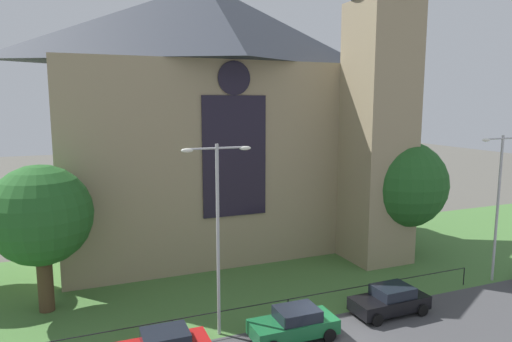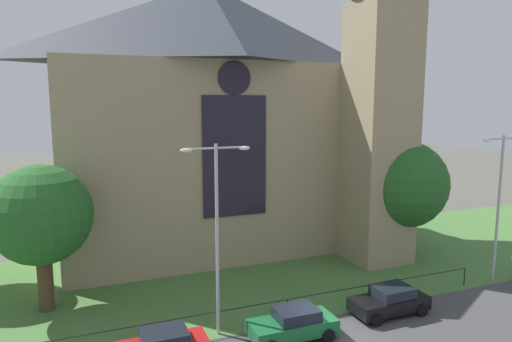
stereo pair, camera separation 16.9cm
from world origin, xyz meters
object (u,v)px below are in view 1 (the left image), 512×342
(tree_right_far, at_px, (382,180))
(tree_left_near, at_px, (41,216))
(tree_right_near, at_px, (403,185))
(streetlamp_near, at_px, (218,218))
(church_building, at_px, (220,115))
(parked_car_black, at_px, (390,300))
(parked_car_green, at_px, (294,324))
(streetlamp_far, at_px, (499,191))

(tree_right_far, relative_size, tree_left_near, 0.87)
(tree_right_near, height_order, tree_right_far, tree_right_near)
(streetlamp_near, bearing_deg, tree_right_near, 19.93)
(church_building, distance_m, tree_right_near, 14.46)
(parked_car_black, bearing_deg, tree_right_near, -133.09)
(tree_right_near, bearing_deg, church_building, 143.88)
(streetlamp_near, height_order, parked_car_green, streetlamp_near)
(tree_left_near, distance_m, parked_car_green, 14.32)
(tree_right_far, xyz_separation_m, streetlamp_far, (0.11, -11.37, 1.06))
(tree_left_near, bearing_deg, streetlamp_near, -37.36)
(church_building, relative_size, streetlamp_far, 2.81)
(streetlamp_near, bearing_deg, church_building, 71.49)
(streetlamp_near, height_order, streetlamp_far, streetlamp_near)
(tree_left_near, xyz_separation_m, streetlamp_near, (7.90, -6.03, 0.55))
(streetlamp_near, relative_size, parked_car_green, 2.22)
(church_building, relative_size, streetlamp_near, 2.78)
(church_building, height_order, streetlamp_far, church_building)
(church_building, height_order, streetlamp_near, church_building)
(tree_left_near, height_order, streetlamp_near, streetlamp_near)
(tree_left_near, relative_size, streetlamp_near, 0.86)
(church_building, bearing_deg, parked_car_black, -73.01)
(church_building, xyz_separation_m, streetlamp_near, (-4.58, -13.69, -4.42))
(tree_left_near, bearing_deg, tree_right_near, -0.93)
(tree_left_near, relative_size, parked_car_green, 1.91)
(tree_right_near, relative_size, streetlamp_near, 0.92)
(church_building, bearing_deg, tree_right_far, -9.68)
(streetlamp_far, bearing_deg, parked_car_green, -173.28)
(tree_left_near, distance_m, streetlamp_near, 9.96)
(tree_left_near, xyz_separation_m, parked_car_green, (11.11, -7.81, -4.56))
(tree_left_near, height_order, parked_car_green, tree_left_near)
(tree_right_near, distance_m, parked_car_black, 10.60)
(church_building, xyz_separation_m, parked_car_green, (-1.38, -15.46, -9.53))
(tree_left_near, bearing_deg, church_building, 31.51)
(tree_left_near, height_order, parked_car_black, tree_left_near)
(parked_car_black, bearing_deg, parked_car_green, 3.34)
(tree_left_near, distance_m, parked_car_black, 19.16)
(tree_right_far, xyz_separation_m, tree_left_near, (-26.07, -5.34, 0.56))
(tree_right_near, bearing_deg, streetlamp_near, -160.07)
(tree_right_near, height_order, streetlamp_far, streetlamp_far)
(tree_left_near, bearing_deg, tree_right_far, 11.57)
(church_building, bearing_deg, streetlamp_far, -44.99)
(streetlamp_far, relative_size, parked_car_green, 2.20)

